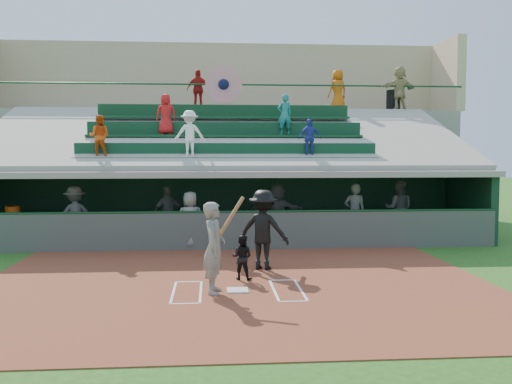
{
  "coord_description": "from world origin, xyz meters",
  "views": [
    {
      "loc": [
        -0.52,
        -11.45,
        2.85
      ],
      "look_at": [
        0.65,
        3.5,
        1.8
      ],
      "focal_mm": 40.0,
      "sensor_mm": 36.0,
      "label": 1
    }
  ],
  "objects": [
    {
      "name": "catcher",
      "position": [
        0.15,
        1.06,
        0.52
      ],
      "size": [
        0.58,
        0.51,
        0.99
      ],
      "primitive_type": "imported",
      "rotation": [
        0.0,
        0.0,
        2.82
      ],
      "color": "black",
      "rests_on": "dirt_slab"
    },
    {
      "name": "dugout_player_a",
      "position": [
        -4.67,
        6.19,
        0.93
      ],
      "size": [
        1.32,
        1.08,
        1.78
      ],
      "primitive_type": "imported",
      "rotation": [
        0.0,
        0.0,
        3.58
      ],
      "color": "#545651",
      "rests_on": "dugout_floor"
    },
    {
      "name": "concourse_staff_a",
      "position": [
        -1.02,
        12.2,
        5.41
      ],
      "size": [
        0.97,
        0.44,
        1.62
      ],
      "primitive_type": "imported",
      "rotation": [
        0.0,
        0.0,
        3.19
      ],
      "color": "#A71613",
      "rests_on": "concourse_slab"
    },
    {
      "name": "white_table",
      "position": [
        -6.62,
        6.5,
        0.4
      ],
      "size": [
        1.0,
        0.88,
        0.72
      ],
      "primitive_type": "cube",
      "rotation": [
        0.0,
        0.0,
        0.37
      ],
      "color": "white",
      "rests_on": "dugout_floor"
    },
    {
      "name": "dugout_player_e",
      "position": [
        4.0,
        6.17,
        0.95
      ],
      "size": [
        0.74,
        0.56,
        1.82
      ],
      "primitive_type": "imported",
      "rotation": [
        0.0,
        0.0,
        2.95
      ],
      "color": "#5C5F59",
      "rests_on": "dugout_floor"
    },
    {
      "name": "home_plate",
      "position": [
        0.0,
        0.0,
        0.04
      ],
      "size": [
        0.43,
        0.43,
        0.03
      ],
      "primitive_type": "cube",
      "color": "silver",
      "rests_on": "dirt_slab"
    },
    {
      "name": "dugout_player_f",
      "position": [
        5.68,
        6.9,
        0.98
      ],
      "size": [
        1.1,
        0.98,
        1.88
      ],
      "primitive_type": "imported",
      "rotation": [
        0.0,
        0.0,
        2.8
      ],
      "color": "#585B56",
      "rests_on": "dugout_floor"
    },
    {
      "name": "dirt_slab",
      "position": [
        0.0,
        0.5,
        0.01
      ],
      "size": [
        11.0,
        9.0,
        0.02
      ],
      "primitive_type": "cube",
      "color": "brown",
      "rests_on": "ground"
    },
    {
      "name": "home_umpire",
      "position": [
        0.73,
        2.15,
        0.98
      ],
      "size": [
        1.41,
        1.1,
        1.92
      ],
      "primitive_type": "imported",
      "rotation": [
        0.0,
        0.0,
        2.78
      ],
      "color": "black",
      "rests_on": "dirt_slab"
    },
    {
      "name": "dugout_floor",
      "position": [
        0.0,
        6.75,
        0.02
      ],
      "size": [
        16.0,
        3.5,
        0.04
      ],
      "primitive_type": "cube",
      "color": "gray",
      "rests_on": "ground"
    },
    {
      "name": "batters_box_chalk",
      "position": [
        0.0,
        0.0,
        0.02
      ],
      "size": [
        2.65,
        1.85,
        0.01
      ],
      "color": "silver",
      "rests_on": "dirt_slab"
    },
    {
      "name": "dugout_player_d",
      "position": [
        1.59,
        6.75,
        0.95
      ],
      "size": [
        1.72,
        0.67,
        1.81
      ],
      "primitive_type": "imported",
      "rotation": [
        0.0,
        0.0,
        3.06
      ],
      "color": "#535551",
      "rests_on": "dugout_floor"
    },
    {
      "name": "ground",
      "position": [
        0.0,
        0.0,
        0.0
      ],
      "size": [
        100.0,
        100.0,
        0.0
      ],
      "primitive_type": "plane",
      "color": "#225217",
      "rests_on": "ground"
    },
    {
      "name": "dugout_bench",
      "position": [
        -0.15,
        8.1,
        0.27
      ],
      "size": [
        15.15,
        4.44,
        0.47
      ],
      "primitive_type": "cube",
      "rotation": [
        0.0,
        0.0,
        0.26
      ],
      "color": "olive",
      "rests_on": "dugout_floor"
    },
    {
      "name": "water_cooler",
      "position": [
        -6.6,
        6.43,
        0.98
      ],
      "size": [
        0.43,
        0.43,
        0.43
      ],
      "primitive_type": "cylinder",
      "color": "#EC530D",
      "rests_on": "white_table"
    },
    {
      "name": "concourse_slab",
      "position": [
        0.0,
        13.5,
        2.3
      ],
      "size": [
        20.0,
        3.0,
        4.6
      ],
      "primitive_type": "cube",
      "color": "gray",
      "rests_on": "ground"
    },
    {
      "name": "batter_at_plate",
      "position": [
        -0.47,
        -0.12,
        0.95
      ],
      "size": [
        0.89,
        0.78,
        1.95
      ],
      "color": "#60635D",
      "rests_on": "dirt_slab"
    },
    {
      "name": "concourse_staff_c",
      "position": [
        7.37,
        12.12,
        5.52
      ],
      "size": [
        1.8,
        1.05,
        1.84
      ],
      "primitive_type": "imported",
      "rotation": [
        0.0,
        0.0,
        3.46
      ],
      "color": "tan",
      "rests_on": "concourse_slab"
    },
    {
      "name": "concourse_staff_b",
      "position": [
        4.82,
        12.43,
        5.47
      ],
      "size": [
        0.99,
        0.82,
        1.73
      ],
      "primitive_type": "imported",
      "rotation": [
        0.0,
        0.0,
        3.52
      ],
      "color": "#CC5B0C",
      "rests_on": "concourse_slab"
    },
    {
      "name": "dugout_player_c",
      "position": [
        -1.14,
        5.2,
        0.88
      ],
      "size": [
        0.89,
        0.65,
        1.67
      ],
      "primitive_type": "imported",
      "rotation": [
        0.0,
        0.0,
        3.29
      ],
      "color": "#62645F",
      "rests_on": "dugout_floor"
    },
    {
      "name": "dugout_player_b",
      "position": [
        -1.89,
        6.62,
        0.91
      ],
      "size": [
        1.11,
        0.8,
        1.74
      ],
      "primitive_type": "imported",
      "rotation": [
        0.0,
        0.0,
        3.55
      ],
      "color": "#555752",
      "rests_on": "dugout_floor"
    },
    {
      "name": "grandstand",
      "position": [
        -0.01,
        10.51,
        2.26
      ],
      "size": [
        20.4,
        10.4,
        7.8
      ],
      "color": "#474C47",
      "rests_on": "ground"
    },
    {
      "name": "trash_bin",
      "position": [
        7.27,
        12.58,
        5.05
      ],
      "size": [
        0.6,
        0.6,
        0.9
      ],
      "primitive_type": "cylinder",
      "color": "black",
      "rests_on": "concourse_slab"
    }
  ]
}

